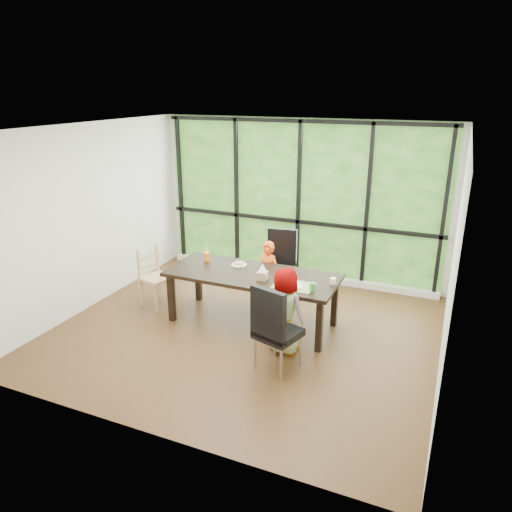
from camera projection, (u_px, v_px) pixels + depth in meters
name	position (u px, v px, depth m)	size (l,w,h in m)	color
ground	(245.00, 330.00, 6.58)	(5.00, 5.00, 0.00)	black
back_wall	(299.00, 201.00, 8.08)	(5.00, 5.00, 0.00)	silver
foliage_backdrop	(299.00, 201.00, 8.07)	(4.80, 0.02, 2.65)	#204C16
window_mullions	(298.00, 201.00, 8.03)	(4.80, 0.06, 2.65)	black
window_sill	(295.00, 274.00, 8.43)	(4.80, 0.12, 0.10)	silver
dining_table	(252.00, 298.00, 6.69)	(2.36, 0.97, 0.75)	black
chair_window_leather	(279.00, 266.00, 7.44)	(0.46, 0.46, 1.08)	black
chair_interior_leather	(278.00, 327.00, 5.54)	(0.46, 0.46, 1.08)	black
chair_end_beech	(157.00, 278.00, 7.20)	(0.42, 0.40, 0.90)	tan
child_toddler	(268.00, 275.00, 7.14)	(0.38, 0.25, 1.03)	#F25013
child_older	(286.00, 311.00, 5.90)	(0.55, 0.36, 1.12)	slate
placemat	(294.00, 286.00, 6.15)	(0.51, 0.38, 0.01)	tan
plate_far	(239.00, 265.00, 6.86)	(0.22, 0.22, 0.01)	white
plate_near	(292.00, 286.00, 6.13)	(0.26, 0.26, 0.02)	white
orange_cup	(207.00, 257.00, 7.01)	(0.08, 0.08, 0.13)	orange
green_cup	(312.00, 287.00, 5.99)	(0.07, 0.07, 0.10)	green
white_mug	(333.00, 281.00, 6.20)	(0.08, 0.08, 0.08)	white
tissue_box	(262.00, 276.00, 6.33)	(0.13, 0.13, 0.11)	tan
crepe_rolls_far	(239.00, 263.00, 6.85)	(0.15, 0.12, 0.04)	tan
crepe_rolls_near	(292.00, 284.00, 6.13)	(0.10, 0.12, 0.04)	tan
straw_white	(206.00, 250.00, 6.98)	(0.01, 0.01, 0.20)	white
straw_pink	(312.00, 280.00, 5.96)	(0.01, 0.01, 0.20)	pink
tissue	(262.00, 268.00, 6.30)	(0.12, 0.12, 0.11)	white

